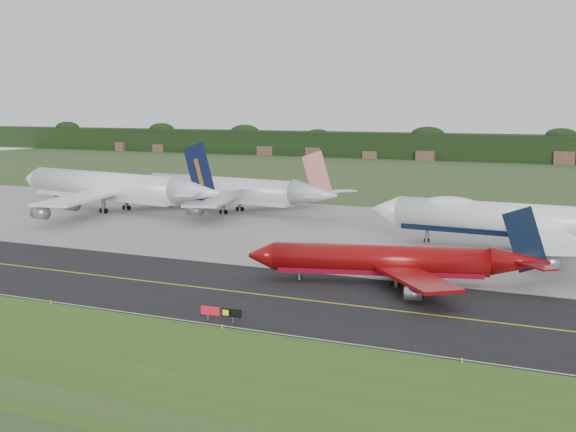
# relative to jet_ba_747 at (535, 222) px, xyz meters

# --- Properties ---
(ground) EXTENTS (600.00, 600.00, 0.00)m
(ground) POSITION_rel_jet_ba_747_xyz_m (-23.92, -44.60, -5.36)
(ground) COLOR #344D23
(ground) RESTS_ON ground
(grass_verge) EXTENTS (400.00, 30.00, 0.01)m
(grass_verge) POSITION_rel_jet_ba_747_xyz_m (-23.92, -79.60, -5.35)
(grass_verge) COLOR #395C1B
(grass_verge) RESTS_ON ground
(taxiway) EXTENTS (400.00, 32.00, 0.02)m
(taxiway) POSITION_rel_jet_ba_747_xyz_m (-23.92, -48.60, -5.35)
(taxiway) COLOR black
(taxiway) RESTS_ON ground
(apron) EXTENTS (400.00, 78.00, 0.01)m
(apron) POSITION_rel_jet_ba_747_xyz_m (-23.92, 6.40, -5.35)
(apron) COLOR gray
(apron) RESTS_ON ground
(taxiway_centreline) EXTENTS (400.00, 0.40, 0.00)m
(taxiway_centreline) POSITION_rel_jet_ba_747_xyz_m (-23.92, -48.60, -5.33)
(taxiway_centreline) COLOR gold
(taxiway_centreline) RESTS_ON taxiway
(taxiway_edge_line) EXTENTS (400.00, 0.25, 0.00)m
(taxiway_edge_line) POSITION_rel_jet_ba_747_xyz_m (-23.92, -64.10, -5.33)
(taxiway_edge_line) COLOR silver
(taxiway_edge_line) RESTS_ON taxiway
(perimeter_fence) EXTENTS (320.00, 0.10, 320.00)m
(perimeter_fence) POSITION_rel_jet_ba_747_xyz_m (-23.92, -92.60, -4.26)
(perimeter_fence) COLOR slate
(perimeter_fence) RESTS_ON ground
(horizon_treeline) EXTENTS (700.00, 25.00, 12.00)m
(horizon_treeline) POSITION_rel_jet_ba_747_xyz_m (-23.92, 229.17, 0.11)
(horizon_treeline) COLOR black
(horizon_treeline) RESTS_ON ground
(jet_ba_747) EXTENTS (62.61, 51.82, 15.74)m
(jet_ba_747) POSITION_rel_jet_ba_747_xyz_m (0.00, 0.00, 0.00)
(jet_ba_747) COLOR white
(jet_ba_747) RESTS_ON ground
(jet_red_737) EXTENTS (41.94, 33.40, 11.53)m
(jet_red_737) POSITION_rel_jet_ba_747_xyz_m (-13.37, -33.77, -2.17)
(jet_red_737) COLOR maroon
(jet_red_737) RESTS_ON ground
(jet_navy_gold) EXTENTS (67.40, 58.01, 17.44)m
(jet_navy_gold) POSITION_rel_jet_ba_747_xyz_m (-99.03, 10.70, 0.37)
(jet_navy_gold) COLOR white
(jet_navy_gold) RESTS_ON ground
(jet_star_tail) EXTENTS (58.56, 48.65, 15.44)m
(jet_star_tail) POSITION_rel_jet_ba_747_xyz_m (-73.31, 21.68, -0.21)
(jet_star_tail) COLOR silver
(jet_star_tail) RESTS_ON ground
(taxiway_sign) EXTENTS (5.23, 0.62, 1.74)m
(taxiway_sign) POSITION_rel_jet_ba_747_xyz_m (-25.00, -62.79, -4.13)
(taxiway_sign) COLOR slate
(taxiway_sign) RESTS_ON ground
(edge_marker_left) EXTENTS (0.16, 0.16, 0.50)m
(edge_marker_left) POSITION_rel_jet_ba_747_xyz_m (-48.96, -65.10, -5.11)
(edge_marker_left) COLOR yellow
(edge_marker_left) RESTS_ON ground
(edge_marker_center) EXTENTS (0.16, 0.16, 0.50)m
(edge_marker_center) POSITION_rel_jet_ba_747_xyz_m (-23.43, -65.10, -5.11)
(edge_marker_center) COLOR yellow
(edge_marker_center) RESTS_ON ground
(edge_marker_right) EXTENTS (0.16, 0.16, 0.50)m
(edge_marker_right) POSITION_rel_jet_ba_747_xyz_m (4.10, -65.10, -5.11)
(edge_marker_right) COLOR yellow
(edge_marker_right) RESTS_ON ground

